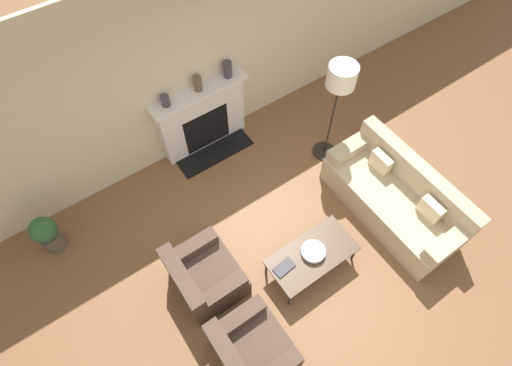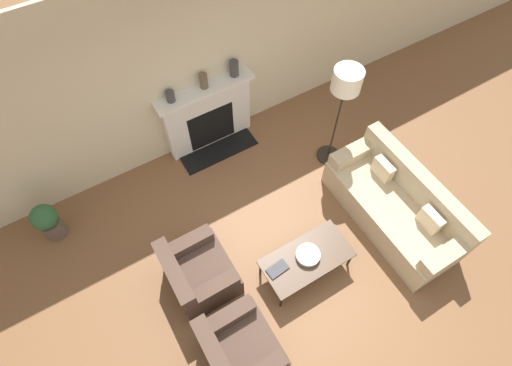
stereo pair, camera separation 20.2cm
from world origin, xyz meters
name	(u,v)px [view 2 (the right image)]	position (x,y,z in m)	size (l,w,h in m)	color
ground_plane	(287,277)	(0.00, 0.00, 0.00)	(18.00, 18.00, 0.00)	brown
wall_back	(183,71)	(0.00, 2.74, 1.45)	(18.00, 0.06, 2.90)	beige
fireplace	(208,117)	(0.21, 2.60, 0.56)	(1.50, 0.59, 1.15)	silver
couch	(396,206)	(1.77, 0.00, 0.33)	(0.85, 2.05, 0.88)	tan
armchair_near	(238,350)	(-1.02, -0.51, 0.30)	(0.77, 0.87, 0.79)	#4C382D
armchair_far	(197,273)	(-1.02, 0.54, 0.30)	(0.77, 0.87, 0.79)	#4C382D
coffee_table	(307,259)	(0.26, -0.02, 0.37)	(1.16, 0.58, 0.39)	#4C3828
bowl	(308,255)	(0.27, -0.01, 0.44)	(0.31, 0.31, 0.08)	silver
book	(278,269)	(-0.15, 0.04, 0.41)	(0.28, 0.17, 0.02)	#38383D
floor_lamp	(345,89)	(1.67, 1.35, 1.46)	(0.39, 0.39, 1.76)	black
mantel_vase_left	(170,96)	(-0.28, 2.61, 1.23)	(0.12, 0.12, 0.16)	#3D383D
mantel_vase_center_left	(204,81)	(0.23, 2.61, 1.27)	(0.12, 0.12, 0.23)	brown
mantel_vase_center_right	(234,68)	(0.71, 2.61, 1.28)	(0.13, 0.13, 0.24)	#3D383D
potted_plant	(48,221)	(-2.44, 2.22, 0.35)	(0.35, 0.35, 0.65)	brown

